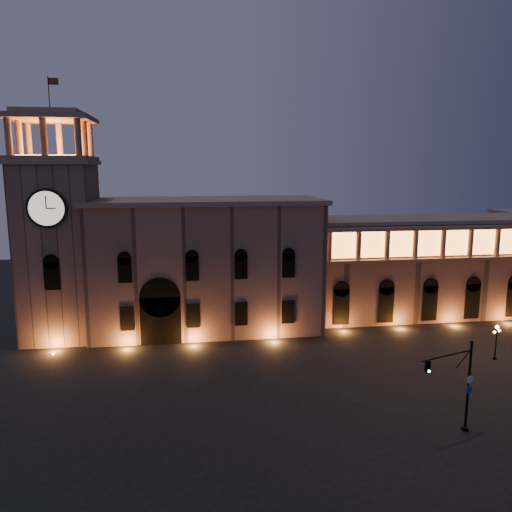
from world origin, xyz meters
name	(u,v)px	position (x,y,z in m)	size (l,w,h in m)	color
ground	(240,398)	(0.00, 0.00, 0.00)	(160.00, 160.00, 0.00)	black
government_building	(206,265)	(-2.08, 21.93, 8.77)	(30.80, 12.80, 17.60)	#7C5A51
clock_tower	(59,241)	(-20.50, 20.98, 12.50)	(9.80, 9.80, 32.40)	#7C5A51
colonnade_wing	(435,265)	(32.00, 23.92, 7.33)	(40.60, 11.50, 14.50)	brown
traffic_light	(460,386)	(17.09, -8.88, 4.13)	(5.47, 2.12, 7.86)	black
street_lamp_near	(496,339)	(30.00, 5.50, 2.41)	(1.31, 0.68, 4.04)	black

